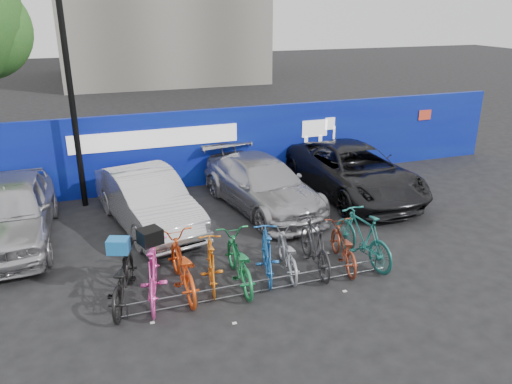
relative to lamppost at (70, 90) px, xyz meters
name	(u,v)px	position (x,y,z in m)	size (l,w,h in m)	color
ground	(252,278)	(3.20, -5.40, -3.27)	(100.00, 100.00, 0.00)	black
hoarding	(189,149)	(3.21, 0.60, -2.07)	(22.00, 0.18, 2.40)	#0A108D
lamppost	(70,90)	(0.00, 0.00, 0.00)	(0.25, 0.50, 6.11)	black
bike_rack	(261,286)	(3.20, -6.00, -3.11)	(5.60, 0.03, 0.30)	#595B60
car_0	(10,211)	(-1.66, -1.89, -2.47)	(1.88, 4.68, 1.60)	#ACACB1
car_1	(148,200)	(1.54, -2.04, -2.55)	(1.53, 4.40, 1.45)	#B8B7BC
car_2	(262,184)	(4.73, -1.80, -2.58)	(1.93, 4.76, 1.38)	#9C9BA0
car_3	(354,171)	(7.67, -1.69, -2.53)	(2.44, 5.30, 1.47)	black
bike_0	(122,277)	(0.59, -5.41, -2.74)	(0.71, 2.02, 1.06)	black
bike_1	(153,272)	(1.17, -5.52, -2.67)	(0.57, 2.00, 1.20)	#DF3E99
bike_2	(182,266)	(1.75, -5.37, -2.72)	(0.73, 2.09, 1.10)	#CF4412
bike_3	(211,263)	(2.35, -5.38, -2.77)	(0.47, 1.66, 1.00)	orange
bike_4	(239,261)	(2.89, -5.50, -2.75)	(0.69, 1.97, 1.04)	#19783F
bike_5	(267,253)	(3.54, -5.39, -2.75)	(0.49, 1.74, 1.05)	#1F5EAA
bike_6	(287,252)	(4.00, -5.37, -2.82)	(0.60, 1.71, 0.90)	#97989E
bike_7	(315,245)	(4.61, -5.46, -2.70)	(0.53, 1.89, 1.14)	#2A2A2C
bike_8	(343,246)	(5.26, -5.51, -2.81)	(0.61, 1.75, 0.92)	maroon
bike_9	(363,237)	(5.75, -5.49, -2.67)	(0.57, 2.00, 1.20)	#1D6660
cargo_crate	(118,246)	(0.59, -5.41, -2.07)	(0.39, 0.30, 0.28)	#1A67B4
cargo_topcase	(150,236)	(1.17, -5.52, -1.92)	(0.40, 0.36, 0.29)	black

